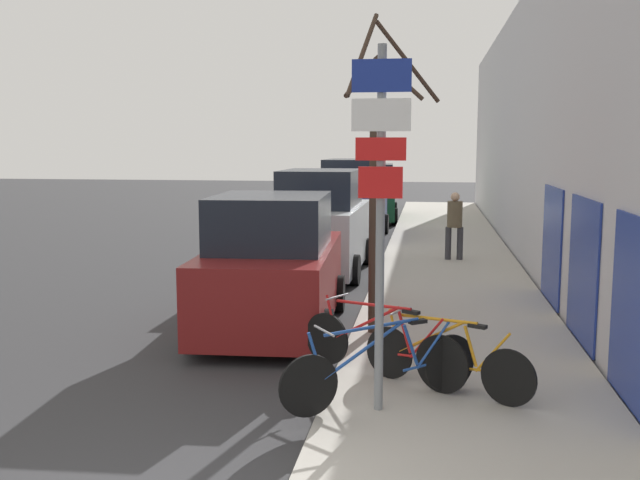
{
  "coord_description": "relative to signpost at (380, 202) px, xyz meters",
  "views": [
    {
      "loc": [
        2.1,
        -4.4,
        2.9
      ],
      "look_at": [
        0.48,
        6.13,
        1.46
      ],
      "focal_mm": 40.0,
      "sensor_mm": 36.0,
      "label": 1
    }
  ],
  "objects": [
    {
      "name": "bicycle_0",
      "position": [
        0.03,
        0.18,
        -1.78
      ],
      "size": [
        1.99,
        1.38,
        0.9
      ],
      "rotation": [
        0.0,
        0.0,
        2.17
      ],
      "color": "black",
      "rests_on": "sidewalk_curb"
    },
    {
      "name": "building_facade",
      "position": [
        2.73,
        11.2,
        0.91
      ],
      "size": [
        0.23,
        32.0,
        6.5
      ],
      "color": "#BCBCC1",
      "rests_on": "ground"
    },
    {
      "name": "bicycle_2",
      "position": [
        -0.05,
        1.03,
        -1.78
      ],
      "size": [
        1.99,
        1.21,
        0.91
      ],
      "rotation": [
        0.0,
        0.0,
        1.03
      ],
      "color": "black",
      "rests_on": "sidewalk_curb"
    },
    {
      "name": "sidewalk_curb",
      "position": [
        0.98,
        11.26,
        -2.24
      ],
      "size": [
        3.2,
        32.0,
        0.15
      ],
      "color": "#ADA89E",
      "rests_on": "ground"
    },
    {
      "name": "parked_car_1",
      "position": [
        -1.9,
        8.58,
        -1.25
      ],
      "size": [
        2.06,
        4.21,
        2.34
      ],
      "rotation": [
        0.0,
        0.0,
        -0.01
      ],
      "color": "#B2B7BC",
      "rests_on": "ground"
    },
    {
      "name": "parked_car_2",
      "position": [
        -1.82,
        14.51,
        -1.21
      ],
      "size": [
        2.01,
        4.61,
        2.45
      ],
      "rotation": [
        0.0,
        0.0,
        -0.02
      ],
      "color": "navy",
      "rests_on": "ground"
    },
    {
      "name": "street_tree",
      "position": [
        -0.27,
        3.07,
        -0.08
      ],
      "size": [
        1.27,
        1.47,
        4.55
      ],
      "color": "#3D2D23",
      "rests_on": "sidewalk_curb"
    },
    {
      "name": "pedestrian_near",
      "position": [
        1.09,
        10.05,
        -1.24
      ],
      "size": [
        0.42,
        0.36,
        1.61
      ],
      "rotation": [
        0.0,
        0.0,
        -0.01
      ],
      "color": "#333338",
      "rests_on": "sidewalk_curb"
    },
    {
      "name": "ground_plane",
      "position": [
        -1.62,
        8.46,
        -2.32
      ],
      "size": [
        80.0,
        80.0,
        0.0
      ],
      "primitive_type": "plane",
      "color": "#333335"
    },
    {
      "name": "parked_car_0",
      "position": [
        -1.91,
        3.56,
        -1.35
      ],
      "size": [
        2.25,
        4.2,
        2.13
      ],
      "rotation": [
        0.0,
        0.0,
        0.06
      ],
      "color": "maroon",
      "rests_on": "ground"
    },
    {
      "name": "signpost",
      "position": [
        0.0,
        0.0,
        0.0
      ],
      "size": [
        0.59,
        0.11,
        3.72
      ],
      "color": "gray",
      "rests_on": "sidewalk_curb"
    },
    {
      "name": "parked_car_3",
      "position": [
        -1.66,
        19.74,
        -1.33
      ],
      "size": [
        2.1,
        4.32,
        2.17
      ],
      "rotation": [
        0.0,
        0.0,
        0.05
      ],
      "color": "#144728",
      "rests_on": "ground"
    },
    {
      "name": "bicycle_1",
      "position": [
        0.7,
        0.67,
        -1.8
      ],
      "size": [
        1.85,
        1.06,
        0.85
      ],
      "rotation": [
        0.0,
        0.0,
        1.06
      ],
      "color": "black",
      "rests_on": "sidewalk_curb"
    }
  ]
}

